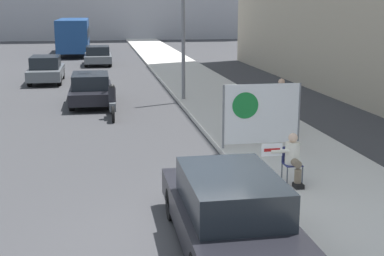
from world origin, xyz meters
name	(u,v)px	position (x,y,z in m)	size (l,w,h in m)	color
ground_plane	(196,237)	(0.00, 0.00, 0.00)	(160.00, 160.00, 0.00)	#38383A
sidewalk_curb	(214,96)	(3.60, 15.00, 0.08)	(3.75, 90.00, 0.16)	beige
seated_protester	(293,157)	(2.70, 2.24, 0.79)	(0.98, 0.77, 1.18)	#474C56
pedestrian_behind	(281,103)	(4.30, 7.72, 1.02)	(0.34, 0.34, 1.70)	#424247
protest_banner	(261,114)	(2.95, 5.56, 1.14)	(2.35, 0.06, 1.86)	slate
traffic_light_pole	(159,3)	(0.98, 14.34, 4.32)	(3.10, 2.86, 6.18)	slate
parked_car_curbside	(229,211)	(0.49, -0.56, 0.72)	(1.80, 4.66, 1.43)	black
car_on_road_nearest	(91,89)	(-2.04, 14.30, 0.69)	(1.77, 4.51, 1.36)	black
car_on_road_midblock	(46,69)	(-4.56, 21.51, 0.74)	(1.77, 4.38, 1.48)	#565B60
car_on_road_distant	(98,55)	(-1.70, 30.02, 0.69)	(1.88, 4.18, 1.37)	#565B60
city_bus_on_road	(74,34)	(-3.71, 39.13, 1.75)	(2.52, 10.10, 3.04)	navy
motorcycle_on_road	(112,104)	(-1.21, 11.14, 0.56)	(0.28, 2.12, 1.32)	#565B60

